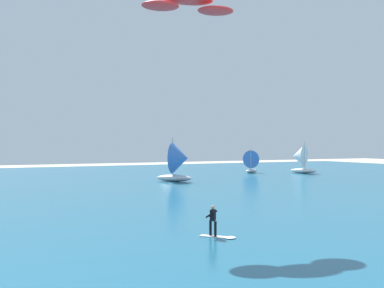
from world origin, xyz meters
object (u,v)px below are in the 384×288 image
(kite, at_px, (188,5))
(sailboat_far_left, at_px, (299,159))
(sailboat_near_shore, at_px, (179,162))
(kitesurfer, at_px, (216,226))
(sailboat_center_horizon, at_px, (253,161))

(kite, height_order, sailboat_far_left, kite)
(sailboat_near_shore, bearing_deg, sailboat_far_left, 14.61)
(kite, distance_m, sailboat_far_left, 52.68)
(kitesurfer, bearing_deg, sailboat_far_left, 46.12)
(sailboat_center_horizon, bearing_deg, sailboat_near_shore, -149.23)
(sailboat_center_horizon, xyz_separation_m, sailboat_far_left, (6.10, -4.73, 0.44))
(sailboat_far_left, height_order, sailboat_near_shore, sailboat_near_shore)
(sailboat_far_left, bearing_deg, sailboat_near_shore, -165.39)
(sailboat_center_horizon, xyz_separation_m, sailboat_near_shore, (-18.88, -11.24, 0.65))
(sailboat_center_horizon, bearing_deg, sailboat_far_left, -37.80)
(kite, relative_size, sailboat_far_left, 1.18)
(sailboat_far_left, distance_m, sailboat_near_shore, 25.82)
(sailboat_center_horizon, bearing_deg, kitesurfer, -125.83)
(kitesurfer, relative_size, sailboat_center_horizon, 0.44)
(kite, distance_m, sailboat_near_shore, 33.17)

